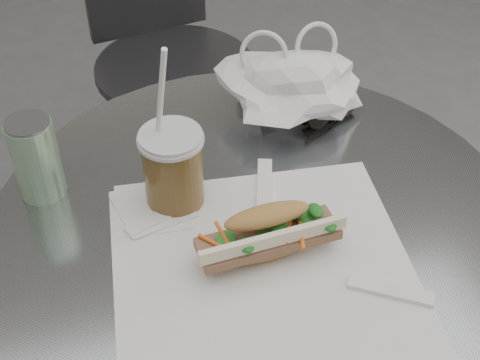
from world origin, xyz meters
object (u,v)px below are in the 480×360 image
object	(u,v)px
cafe_table	(254,334)
sunglasses	(331,110)
iced_coffee	(173,168)
banh_mi	(268,234)
chair_far	(172,102)
drink_can	(36,158)

from	to	relation	value
cafe_table	sunglasses	distance (m)	0.39
iced_coffee	sunglasses	distance (m)	0.31
cafe_table	banh_mi	xyz separation A→B (m)	(-0.01, -0.07, 0.31)
chair_far	drink_can	bearing A→B (deg)	58.00
banh_mi	iced_coffee	distance (m)	0.17
iced_coffee	drink_can	xyz separation A→B (m)	(-0.18, 0.08, -0.00)
banh_mi	sunglasses	bearing A→B (deg)	49.66
iced_coffee	drink_can	distance (m)	0.19
banh_mi	iced_coffee	bearing A→B (deg)	121.64
chair_far	iced_coffee	bearing A→B (deg)	71.91
chair_far	sunglasses	distance (m)	0.81
iced_coffee	drink_can	bearing A→B (deg)	156.07
chair_far	banh_mi	world-z (taller)	banh_mi
chair_far	banh_mi	xyz separation A→B (m)	(-0.06, -0.93, 0.43)
cafe_table	banh_mi	world-z (taller)	banh_mi
drink_can	cafe_table	bearing A→B (deg)	-27.81
banh_mi	drink_can	distance (m)	0.35
cafe_table	sunglasses	bearing A→B (deg)	44.17
chair_far	cafe_table	bearing A→B (deg)	79.31
sunglasses	banh_mi	bearing A→B (deg)	-146.90
iced_coffee	sunglasses	world-z (taller)	iced_coffee
cafe_table	iced_coffee	xyz separation A→B (m)	(-0.10, 0.07, 0.34)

